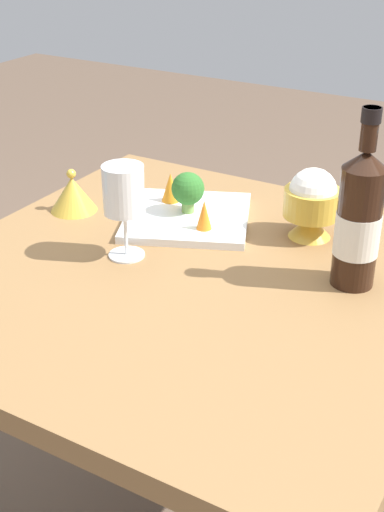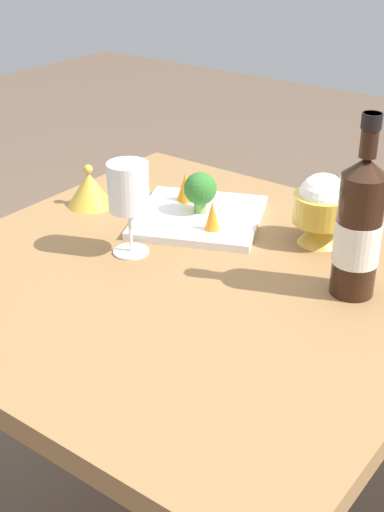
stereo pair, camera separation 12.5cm
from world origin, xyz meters
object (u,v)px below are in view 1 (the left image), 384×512
object	(u,v)px
rice_bowl	(312,202)
carrot_garnish_left	(171,187)
broccoli_floret	(188,190)
serving_plate	(187,217)
wine_bottle	(359,219)
wine_glass	(124,192)
carrot_garnish_right	(204,215)
rice_bowl_lid	(73,194)

from	to	relation	value
rice_bowl	carrot_garnish_left	size ratio (longest dim) A/B	2.27
broccoli_floret	rice_bowl	bearing A→B (deg)	11.27
carrot_garnish_left	broccoli_floret	bearing A→B (deg)	-27.04
serving_plate	carrot_garnish_left	bearing A→B (deg)	148.39
rice_bowl	carrot_garnish_left	bearing A→B (deg)	-176.62
wine_bottle	carrot_garnish_left	distance (m)	0.47
wine_bottle	serving_plate	size ratio (longest dim) A/B	0.95
wine_glass	serving_plate	bearing A→B (deg)	84.50
broccoli_floret	wine_glass	bearing A→B (deg)	-94.27
serving_plate	carrot_garnish_right	size ratio (longest dim) A/B	5.46
rice_bowl_lid	carrot_garnish_left	world-z (taller)	rice_bowl_lid
rice_bowl_lid	broccoli_floret	xyz separation A→B (m)	(0.23, 0.08, 0.03)
rice_bowl	rice_bowl_lid	world-z (taller)	rice_bowl
broccoli_floret	carrot_garnish_right	size ratio (longest dim) A/B	1.43
wine_bottle	carrot_garnish_right	distance (m)	0.33
carrot_garnish_left	carrot_garnish_right	xyz separation A→B (m)	(0.13, -0.08, -0.00)
rice_bowl	carrot_garnish_right	distance (m)	0.21
rice_bowl_lid	carrot_garnish_left	distance (m)	0.21
rice_bowl_lid	carrot_garnish_right	bearing A→B (deg)	5.92
rice_bowl_lid	carrot_garnish_right	xyz separation A→B (m)	(0.30, 0.03, 0.01)
wine_glass	rice_bowl_lid	bearing A→B (deg)	152.01
wine_bottle	rice_bowl	size ratio (longest dim) A/B	2.21
serving_plate	carrot_garnish_right	world-z (taller)	carrot_garnish_right
rice_bowl_lid	carrot_garnish_right	distance (m)	0.30
rice_bowl_lid	carrot_garnish_right	world-z (taller)	rice_bowl_lid
wine_glass	broccoli_floret	xyz separation A→B (m)	(0.02, 0.20, -0.06)
wine_glass	wine_bottle	bearing A→B (deg)	16.02
rice_bowl	broccoli_floret	bearing A→B (deg)	-168.73
wine_glass	rice_bowl	world-z (taller)	wine_glass
wine_bottle	rice_bowl_lid	bearing A→B (deg)	179.83
rice_bowl	carrot_garnish_right	xyz separation A→B (m)	(-0.18, -0.10, -0.03)
wine_bottle	broccoli_floret	distance (m)	0.40
wine_bottle	carrot_garnish_left	bearing A→B (deg)	165.13
wine_bottle	rice_bowl	bearing A→B (deg)	134.34
rice_bowl	carrot_garnish_right	size ratio (longest dim) A/B	2.36
rice_bowl	wine_bottle	bearing A→B (deg)	-45.66
wine_bottle	broccoli_floret	size ratio (longest dim) A/B	3.65
carrot_garnish_left	carrot_garnish_right	world-z (taller)	carrot_garnish_left
wine_bottle	serving_plate	xyz separation A→B (m)	(-0.38, 0.08, -0.11)
rice_bowl	serving_plate	xyz separation A→B (m)	(-0.25, -0.06, -0.07)
wine_glass	carrot_garnish_left	world-z (taller)	wine_glass
wine_bottle	serving_plate	bearing A→B (deg)	168.38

